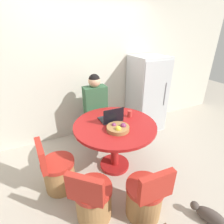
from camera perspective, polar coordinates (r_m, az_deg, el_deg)
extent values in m
plane|color=#B2A899|center=(2.87, 1.64, -19.17)|extent=(12.00, 12.00, 0.00)
cube|color=beige|center=(3.40, -8.83, 13.18)|extent=(7.00, 0.06, 2.60)
cube|color=silver|center=(3.74, 11.19, 5.78)|extent=(0.65, 0.64, 1.55)
cube|color=#AFB2B5|center=(3.50, 14.25, 4.06)|extent=(0.63, 0.01, 1.46)
cylinder|color=gray|center=(3.59, 16.96, 5.58)|extent=(0.02, 0.02, 0.47)
cylinder|color=maroon|center=(2.97, 0.85, -16.67)|extent=(0.46, 0.46, 0.05)
cylinder|color=maroon|center=(2.73, 0.90, -10.97)|extent=(0.12, 0.12, 0.69)
cylinder|color=maroon|center=(2.53, 0.96, -4.36)|extent=(1.20, 1.20, 0.04)
cylinder|color=#9E7042|center=(2.33, 10.28, -26.61)|extent=(0.41, 0.41, 0.40)
cylinder|color=#AD281E|center=(2.15, 10.80, -22.88)|extent=(0.44, 0.44, 0.06)
cube|color=#AD281E|center=(1.92, 14.28, -22.59)|extent=(0.39, 0.09, 0.32)
cylinder|color=#9E7042|center=(2.65, -16.66, -19.28)|extent=(0.41, 0.41, 0.40)
cylinder|color=#AD281E|center=(2.49, -17.35, -15.54)|extent=(0.44, 0.44, 0.06)
cube|color=#AD281E|center=(2.37, -22.15, -13.08)|extent=(0.09, 0.40, 0.32)
cylinder|color=#9E7042|center=(2.29, -5.96, -27.40)|extent=(0.41, 0.41, 0.40)
cylinder|color=#AD281E|center=(2.11, -6.27, -23.68)|extent=(0.44, 0.44, 0.06)
cube|color=#AD281E|center=(1.87, -8.83, -23.74)|extent=(0.34, 0.31, 0.32)
cube|color=#2D2D38|center=(3.53, -5.85, -4.98)|extent=(0.28, 0.16, 0.46)
cube|color=#2D2D38|center=(3.33, -5.73, -1.06)|extent=(0.32, 0.36, 0.14)
cube|color=#2D5638|center=(3.13, -5.50, 3.73)|extent=(0.40, 0.22, 0.52)
sphere|color=tan|center=(3.01, -5.79, 9.98)|extent=(0.21, 0.21, 0.21)
sphere|color=black|center=(3.01, -5.81, 10.47)|extent=(0.19, 0.19, 0.19)
cube|color=#232328|center=(2.64, -0.60, -2.30)|extent=(0.32, 0.25, 0.02)
cube|color=black|center=(2.48, 0.58, -1.23)|extent=(0.32, 0.01, 0.21)
cylinder|color=olive|center=(2.37, 2.05, -5.33)|extent=(0.31, 0.31, 0.05)
sphere|color=#7A2D5B|center=(2.36, 3.71, -4.49)|extent=(0.08, 0.08, 0.08)
sphere|color=#7A2D5B|center=(2.38, 0.61, -4.28)|extent=(0.06, 0.06, 0.06)
sphere|color=gold|center=(2.29, 2.06, -5.53)|extent=(0.08, 0.08, 0.08)
cylinder|color=#B2332D|center=(2.72, 5.81, -0.57)|extent=(0.07, 0.07, 0.10)
ellipsoid|color=#473D38|center=(2.58, 29.44, -27.47)|extent=(0.27, 0.34, 0.18)
sphere|color=#473D38|center=(2.56, 25.38, -25.89)|extent=(0.10, 0.10, 0.10)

